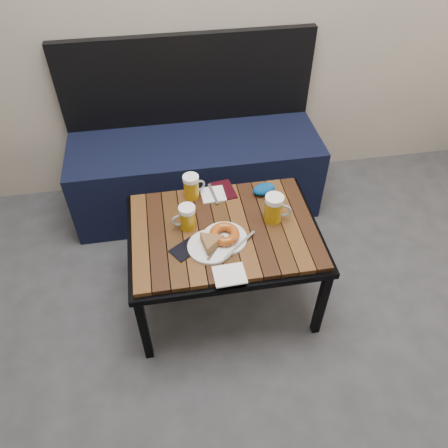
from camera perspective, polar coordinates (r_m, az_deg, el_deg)
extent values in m
cube|color=black|center=(2.59, -3.62, 6.57)|extent=(1.40, 0.50, 0.45)
cube|color=black|center=(2.53, -4.79, 18.27)|extent=(1.40, 0.05, 0.50)
cube|color=black|center=(1.92, -10.41, -13.41)|extent=(0.03, 0.03, 0.42)
cube|color=black|center=(2.01, 12.58, -10.16)|extent=(0.04, 0.03, 0.42)
cube|color=black|center=(2.27, -10.93, -1.45)|extent=(0.03, 0.04, 0.42)
cube|color=black|center=(2.35, 8.27, 0.82)|extent=(0.04, 0.04, 0.42)
cube|color=black|center=(1.92, 0.00, -1.38)|extent=(0.84, 0.62, 0.03)
cube|color=#3D1F0D|center=(1.91, 0.00, -0.83)|extent=(0.80, 0.58, 0.02)
cylinder|color=#A8790D|center=(1.88, -4.77, 0.64)|extent=(0.07, 0.07, 0.09)
cylinder|color=white|center=(1.84, -4.87, 1.94)|extent=(0.07, 0.07, 0.02)
torus|color=#8C999E|center=(1.88, -5.98, 0.46)|extent=(0.06, 0.01, 0.06)
cylinder|color=#A8790D|center=(2.03, -4.28, 4.64)|extent=(0.09, 0.09, 0.10)
cylinder|color=white|center=(1.99, -4.37, 5.96)|extent=(0.07, 0.07, 0.02)
torus|color=#8C999E|center=(2.04, -3.25, 5.03)|extent=(0.06, 0.03, 0.06)
cylinder|color=#A8790D|center=(1.92, 6.46, 1.77)|extent=(0.09, 0.09, 0.11)
cylinder|color=white|center=(1.87, 6.62, 3.24)|extent=(0.08, 0.08, 0.02)
torus|color=#8C999E|center=(1.92, 7.82, 1.72)|extent=(0.07, 0.03, 0.07)
cylinder|color=white|center=(1.82, -1.76, -2.98)|extent=(0.19, 0.19, 0.01)
cylinder|color=white|center=(1.85, 0.06, -1.90)|extent=(0.19, 0.19, 0.01)
torus|color=#8F370D|center=(1.83, 0.06, -1.33)|extent=(0.13, 0.13, 0.04)
cube|color=#A5A8AD|center=(1.81, 2.06, -2.75)|extent=(0.16, 0.14, 0.00)
cube|color=#A5A8AD|center=(1.80, -1.09, -3.15)|extent=(0.09, 0.13, 0.00)
cube|color=white|center=(2.06, -1.44, 3.87)|extent=(0.12, 0.12, 0.01)
cube|color=#A5A8AD|center=(2.06, -1.44, 3.99)|extent=(0.03, 0.15, 0.00)
cube|color=white|center=(1.72, 0.72, -6.67)|extent=(0.13, 0.11, 0.01)
cube|color=black|center=(1.82, -5.06, -3.33)|extent=(0.14, 0.13, 0.01)
cube|color=black|center=(2.08, -0.11, 4.41)|extent=(0.12, 0.15, 0.01)
ellipsoid|color=navy|center=(2.07, 5.25, 4.55)|extent=(0.13, 0.10, 0.05)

